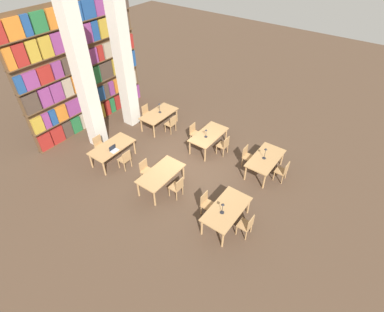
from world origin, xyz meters
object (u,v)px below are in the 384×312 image
object	(u,v)px
reading_table_1	(265,159)
desk_lamp_2	(206,132)
chair_3	(247,156)
chair_11	(147,113)
chair_6	(224,145)
chair_8	(125,159)
reading_table_0	(227,210)
reading_table_3	(209,136)
chair_1	(207,203)
reading_table_2	(161,174)
chair_9	(100,145)
desk_lamp_3	(159,106)
pillar_center	(124,63)
desk_lamp_1	(265,152)
chair_0	(247,225)
chair_7	(195,133)
chair_4	(177,187)
desk_lamp_0	(223,206)
chair_10	(171,123)
chair_5	(146,170)
reading_table_5	(159,115)
laptop	(114,150)
chair_2	(283,171)
reading_table_4	(112,148)
pillar_left	(84,80)

from	to	relation	value
reading_table_1	desk_lamp_2	bearing A→B (deg)	95.26
chair_3	chair_11	world-z (taller)	same
chair_6	chair_8	distance (m)	4.09
chair_6	chair_8	xyz separation A→B (m)	(-3.08, 2.69, 0.00)
reading_table_0	reading_table_3	size ratio (longest dim) A/B	1.00
chair_1	reading_table_2	bearing A→B (deg)	-90.90
reading_table_1	reading_table_0	bearing A→B (deg)	-178.26
chair_9	desk_lamp_3	world-z (taller)	desk_lamp_3
pillar_center	desk_lamp_1	bearing A→B (deg)	-86.52
chair_0	chair_1	world-z (taller)	same
reading_table_1	desk_lamp_2	size ratio (longest dim) A/B	4.60
reading_table_2	chair_7	xyz separation A→B (m)	(3.06, 0.69, -0.18)
chair_4	desk_lamp_3	xyz separation A→B (m)	(3.14, 3.51, 0.59)
reading_table_3	desk_lamp_1	bearing A→B (deg)	-91.49
chair_7	chair_0	bearing A→B (deg)	53.94
chair_7	chair_8	distance (m)	3.30
chair_9	desk_lamp_3	bearing A→B (deg)	168.89
desk_lamp_2	chair_3	bearing A→B (deg)	-83.31
desk_lamp_0	chair_10	xyz separation A→B (m)	(3.27, 4.76, -0.55)
chair_9	chair_5	bearing A→B (deg)	90.23
reading_table_5	desk_lamp_0	bearing A→B (deg)	-120.90
reading_table_0	desk_lamp_3	xyz separation A→B (m)	(3.15, 5.56, 0.41)
reading_table_1	laptop	bearing A→B (deg)	121.93
chair_5	reading_table_1	bearing A→B (deg)	131.35
reading_table_0	chair_0	distance (m)	0.78
chair_2	reading_table_3	xyz separation A→B (m)	(0.02, 3.40, 0.18)
laptop	reading_table_5	world-z (taller)	laptop
pillar_center	desk_lamp_3	size ratio (longest dim) A/B	12.17
reading_table_3	reading_table_4	xyz separation A→B (m)	(-3.02, 2.69, 0.00)
chair_8	pillar_center	bearing A→B (deg)	41.00
desk_lamp_1	chair_7	bearing A→B (deg)	88.37
reading_table_0	chair_7	world-z (taller)	chair_7
reading_table_1	chair_4	bearing A→B (deg)	147.32
reading_table_1	chair_7	xyz separation A→B (m)	(0.02, 3.40, -0.18)
desk_lamp_2	pillar_left	bearing A→B (deg)	119.06
chair_1	chair_3	xyz separation A→B (m)	(3.05, 0.09, 0.00)
pillar_center	chair_7	xyz separation A→B (m)	(0.51, -3.42, -2.53)
laptop	chair_10	xyz separation A→B (m)	(3.14, -0.36, -0.30)
reading_table_2	pillar_center	bearing A→B (deg)	58.14
desk_lamp_1	chair_8	distance (m)	5.46
pillar_center	desk_lamp_3	distance (m)	2.43
chair_1	reading_table_5	size ratio (longest dim) A/B	0.48
reading_table_1	desk_lamp_3	size ratio (longest dim) A/B	3.69
chair_10	pillar_center	bearing A→B (deg)	102.55
chair_4	reading_table_3	world-z (taller)	chair_4
pillar_left	chair_11	bearing A→B (deg)	-13.33
reading_table_0	reading_table_4	size ratio (longest dim) A/B	1.00
chair_9	chair_11	bearing A→B (deg)	-177.68
desk_lamp_3	reading_table_1	bearing A→B (deg)	-90.99
reading_table_0	chair_10	size ratio (longest dim) A/B	2.09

